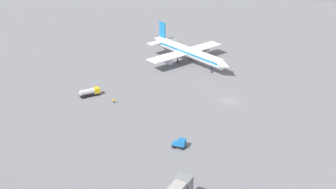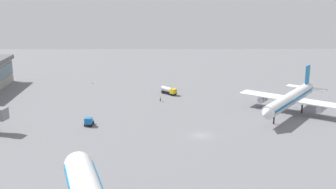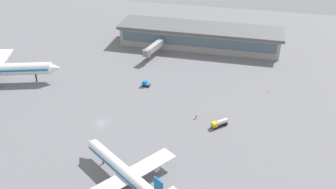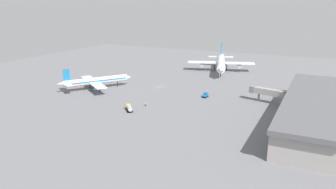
% 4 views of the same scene
% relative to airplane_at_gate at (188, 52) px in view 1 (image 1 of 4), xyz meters
% --- Properties ---
extents(ground, '(288.00, 288.00, 0.00)m').
position_rel_airplane_at_gate_xyz_m(ground, '(19.04, -28.02, -4.47)').
color(ground, slate).
extents(airplane_at_gate, '(34.72, 29.35, 12.29)m').
position_rel_airplane_at_gate_xyz_m(airplane_at_gate, '(0.00, 0.00, 0.00)').
color(airplane_at_gate, white).
rests_on(airplane_at_gate, ground).
extents(fuel_truck, '(5.91, 5.68, 2.50)m').
position_rel_airplane_at_gate_xyz_m(fuel_truck, '(-23.06, -35.82, -3.08)').
color(fuel_truck, black).
rests_on(fuel_truck, ground).
extents(baggage_tug, '(3.33, 2.42, 2.30)m').
position_rel_airplane_at_gate_xyz_m(baggage_tug, '(10.89, -58.15, -3.31)').
color(baggage_tug, black).
rests_on(baggage_tug, ground).
extents(ground_crew_worker, '(0.58, 0.43, 1.67)m').
position_rel_airplane_at_gate_xyz_m(ground_crew_worker, '(-14.04, -38.74, -3.62)').
color(ground_crew_worker, '#1E2338').
rests_on(ground_crew_worker, ground).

